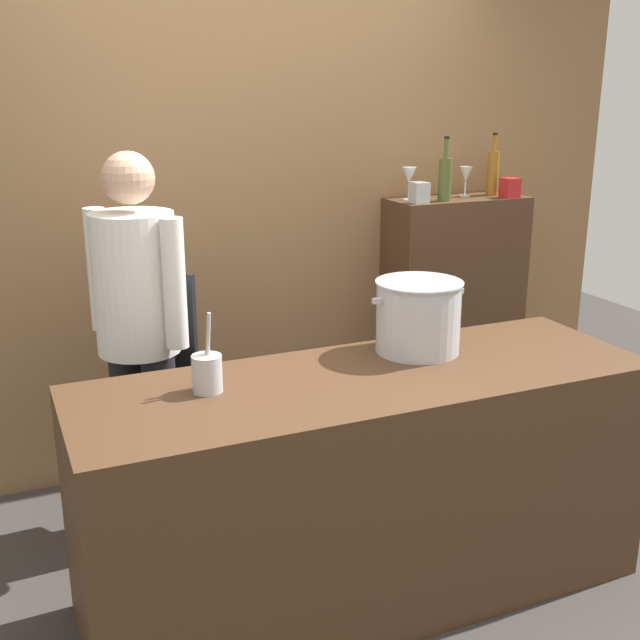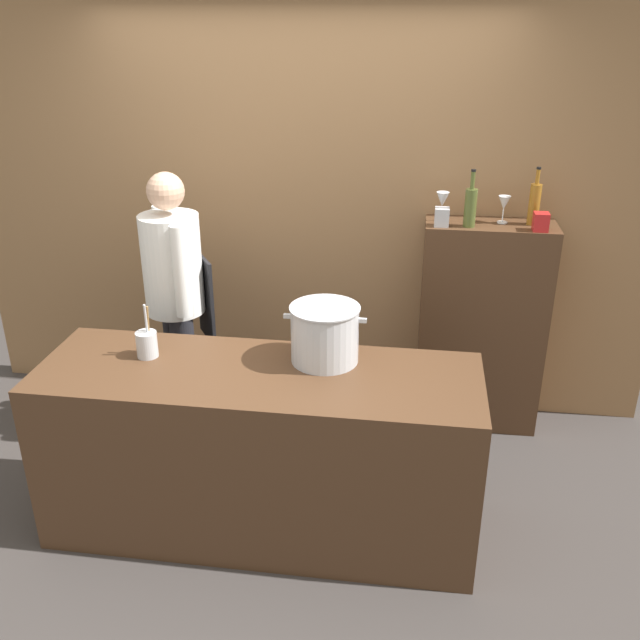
{
  "view_description": "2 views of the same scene",
  "coord_description": "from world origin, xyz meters",
  "px_view_note": "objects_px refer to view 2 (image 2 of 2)",
  "views": [
    {
      "loc": [
        -1.21,
        -2.35,
        1.9
      ],
      "look_at": [
        0.0,
        0.44,
        0.99
      ],
      "focal_mm": 43.84,
      "sensor_mm": 36.0,
      "label": 1
    },
    {
      "loc": [
        0.71,
        -2.85,
        2.48
      ],
      "look_at": [
        0.24,
        0.43,
        0.99
      ],
      "focal_mm": 39.29,
      "sensor_mm": 36.0,
      "label": 2
    }
  ],
  "objects_px": {
    "wine_bottle_amber": "(534,203)",
    "spice_tin_silver": "(442,217)",
    "chef": "(175,291)",
    "wine_glass_short": "(504,204)",
    "wine_bottle_olive": "(470,206)",
    "wine_glass_wide": "(443,200)",
    "stockpot_large": "(325,334)",
    "spice_tin_red": "(541,222)",
    "utensil_crock": "(147,344)"
  },
  "relations": [
    {
      "from": "wine_bottle_amber",
      "to": "spice_tin_silver",
      "type": "height_order",
      "value": "wine_bottle_amber"
    },
    {
      "from": "chef",
      "to": "wine_glass_short",
      "type": "distance_m",
      "value": 1.97
    },
    {
      "from": "wine_bottle_olive",
      "to": "wine_bottle_amber",
      "type": "relative_size",
      "value": 0.99
    },
    {
      "from": "wine_glass_wide",
      "to": "spice_tin_silver",
      "type": "xyz_separation_m",
      "value": [
        -0.0,
        -0.11,
        -0.07
      ]
    },
    {
      "from": "wine_bottle_amber",
      "to": "wine_glass_short",
      "type": "relative_size",
      "value": 2.09
    },
    {
      "from": "wine_glass_wide",
      "to": "wine_bottle_olive",
      "type": "bearing_deg",
      "value": -32.5
    },
    {
      "from": "wine_bottle_olive",
      "to": "stockpot_large",
      "type": "bearing_deg",
      "value": -126.42
    },
    {
      "from": "wine_bottle_amber",
      "to": "spice_tin_silver",
      "type": "xyz_separation_m",
      "value": [
        -0.52,
        -0.1,
        -0.07
      ]
    },
    {
      "from": "stockpot_large",
      "to": "wine_glass_wide",
      "type": "relative_size",
      "value": 2.34
    },
    {
      "from": "spice_tin_red",
      "to": "wine_glass_wide",
      "type": "bearing_deg",
      "value": 167.06
    },
    {
      "from": "stockpot_large",
      "to": "utensil_crock",
      "type": "relative_size",
      "value": 1.42
    },
    {
      "from": "spice_tin_red",
      "to": "wine_bottle_amber",
      "type": "bearing_deg",
      "value": 103.1
    },
    {
      "from": "wine_bottle_olive",
      "to": "spice_tin_red",
      "type": "height_order",
      "value": "wine_bottle_olive"
    },
    {
      "from": "spice_tin_red",
      "to": "spice_tin_silver",
      "type": "distance_m",
      "value": 0.55
    },
    {
      "from": "chef",
      "to": "stockpot_large",
      "type": "xyz_separation_m",
      "value": [
        0.96,
        -0.62,
        0.08
      ]
    },
    {
      "from": "utensil_crock",
      "to": "wine_bottle_olive",
      "type": "relative_size",
      "value": 0.86
    },
    {
      "from": "wine_bottle_olive",
      "to": "spice_tin_red",
      "type": "xyz_separation_m",
      "value": [
        0.39,
        -0.03,
        -0.07
      ]
    },
    {
      "from": "stockpot_large",
      "to": "spice_tin_silver",
      "type": "bearing_deg",
      "value": 59.88
    },
    {
      "from": "utensil_crock",
      "to": "wine_bottle_amber",
      "type": "relative_size",
      "value": 0.85
    },
    {
      "from": "utensil_crock",
      "to": "wine_bottle_amber",
      "type": "distance_m",
      "value": 2.29
    },
    {
      "from": "spice_tin_red",
      "to": "wine_bottle_olive",
      "type": "bearing_deg",
      "value": 176.08
    },
    {
      "from": "chef",
      "to": "wine_glass_wide",
      "type": "height_order",
      "value": "chef"
    },
    {
      "from": "chef",
      "to": "wine_glass_wide",
      "type": "xyz_separation_m",
      "value": [
        1.51,
        0.43,
        0.48
      ]
    },
    {
      "from": "wine_glass_wide",
      "to": "stockpot_large",
      "type": "bearing_deg",
      "value": -117.51
    },
    {
      "from": "stockpot_large",
      "to": "spice_tin_red",
      "type": "bearing_deg",
      "value": 40.2
    },
    {
      "from": "stockpot_large",
      "to": "spice_tin_silver",
      "type": "xyz_separation_m",
      "value": [
        0.55,
        0.94,
        0.34
      ]
    },
    {
      "from": "spice_tin_red",
      "to": "spice_tin_silver",
      "type": "bearing_deg",
      "value": 178.27
    },
    {
      "from": "spice_tin_red",
      "to": "chef",
      "type": "bearing_deg",
      "value": -171.51
    },
    {
      "from": "stockpot_large",
      "to": "spice_tin_silver",
      "type": "relative_size",
      "value": 3.78
    },
    {
      "from": "chef",
      "to": "wine_glass_short",
      "type": "xyz_separation_m",
      "value": [
        1.86,
        0.44,
        0.47
      ]
    },
    {
      "from": "wine_glass_short",
      "to": "wine_bottle_olive",
      "type": "bearing_deg",
      "value": -152.16
    },
    {
      "from": "spice_tin_silver",
      "to": "utensil_crock",
      "type": "bearing_deg",
      "value": -144.18
    },
    {
      "from": "spice_tin_silver",
      "to": "wine_bottle_olive",
      "type": "bearing_deg",
      "value": 3.78
    },
    {
      "from": "chef",
      "to": "stockpot_large",
      "type": "distance_m",
      "value": 1.15
    },
    {
      "from": "chef",
      "to": "spice_tin_silver",
      "type": "relative_size",
      "value": 15.73
    },
    {
      "from": "wine_glass_short",
      "to": "spice_tin_silver",
      "type": "distance_m",
      "value": 0.38
    },
    {
      "from": "wine_bottle_olive",
      "to": "wine_glass_short",
      "type": "relative_size",
      "value": 2.07
    },
    {
      "from": "stockpot_large",
      "to": "spice_tin_silver",
      "type": "distance_m",
      "value": 1.14
    },
    {
      "from": "wine_bottle_olive",
      "to": "wine_bottle_amber",
      "type": "distance_m",
      "value": 0.38
    },
    {
      "from": "stockpot_large",
      "to": "utensil_crock",
      "type": "distance_m",
      "value": 0.88
    },
    {
      "from": "utensil_crock",
      "to": "spice_tin_silver",
      "type": "bearing_deg",
      "value": 35.82
    },
    {
      "from": "wine_bottle_amber",
      "to": "spice_tin_red",
      "type": "bearing_deg",
      "value": -76.9
    },
    {
      "from": "spice_tin_silver",
      "to": "spice_tin_red",
      "type": "bearing_deg",
      "value": -1.73
    },
    {
      "from": "wine_bottle_olive",
      "to": "wine_glass_wide",
      "type": "bearing_deg",
      "value": 147.5
    },
    {
      "from": "utensil_crock",
      "to": "spice_tin_silver",
      "type": "xyz_separation_m",
      "value": [
        1.42,
        1.02,
        0.41
      ]
    },
    {
      "from": "wine_bottle_amber",
      "to": "utensil_crock",
      "type": "bearing_deg",
      "value": -149.81
    },
    {
      "from": "chef",
      "to": "wine_bottle_olive",
      "type": "relative_size",
      "value": 5.05
    },
    {
      "from": "wine_glass_short",
      "to": "spice_tin_silver",
      "type": "bearing_deg",
      "value": -162.06
    },
    {
      "from": "wine_bottle_amber",
      "to": "spice_tin_red",
      "type": "height_order",
      "value": "wine_bottle_amber"
    },
    {
      "from": "utensil_crock",
      "to": "wine_glass_short",
      "type": "xyz_separation_m",
      "value": [
        1.77,
        1.14,
        0.47
      ]
    }
  ]
}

